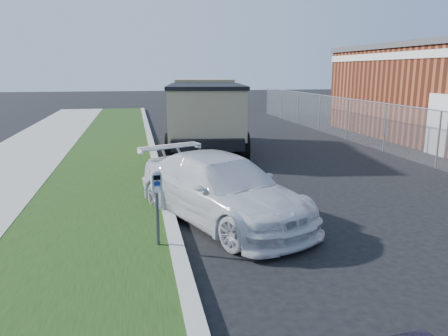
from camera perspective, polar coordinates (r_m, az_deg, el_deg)
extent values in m
plane|color=black|center=(8.92, 10.23, -7.27)|extent=(120.00, 120.00, 0.00)
cube|color=gray|center=(10.22, -7.76, -4.16)|extent=(0.25, 50.00, 0.15)
cube|color=#14360E|center=(10.26, -16.73, -4.59)|extent=(3.00, 50.00, 0.13)
plane|color=slate|center=(17.52, 20.29, 4.94)|extent=(0.00, 30.00, 30.00)
cylinder|color=#90949D|center=(17.44, 20.51, 7.87)|extent=(0.04, 30.00, 0.04)
cylinder|color=#90949D|center=(15.08, 26.22, 3.30)|extent=(0.06, 0.06, 1.80)
cylinder|color=#90949D|center=(17.52, 20.29, 4.94)|extent=(0.06, 0.06, 1.80)
cylinder|color=#90949D|center=(20.12, 15.82, 6.14)|extent=(0.06, 0.06, 1.80)
cylinder|color=#90949D|center=(22.81, 12.38, 7.04)|extent=(0.06, 0.06, 1.80)
cylinder|color=#90949D|center=(25.57, 9.67, 7.73)|extent=(0.06, 0.06, 1.80)
cylinder|color=#90949D|center=(28.38, 7.48, 8.27)|extent=(0.06, 0.06, 1.80)
cylinder|color=#90949D|center=(31.23, 5.69, 8.70)|extent=(0.06, 0.06, 1.80)
cube|color=silver|center=(19.05, 23.21, 13.43)|extent=(0.06, 14.00, 0.30)
cube|color=silver|center=(17.51, 26.11, 5.10)|extent=(0.08, 1.10, 2.20)
cylinder|color=#3F4247|center=(7.41, -8.67, -6.56)|extent=(0.07, 0.07, 0.93)
cube|color=gray|center=(7.23, -8.83, -1.87)|extent=(0.18, 0.14, 0.28)
ellipsoid|color=gray|center=(7.20, -8.87, -0.78)|extent=(0.19, 0.14, 0.11)
cube|color=black|center=(7.15, -8.76, -1.25)|extent=(0.11, 0.03, 0.07)
cube|color=navy|center=(7.18, -8.74, -2.05)|extent=(0.10, 0.02, 0.07)
cylinder|color=silver|center=(7.20, -8.71, -2.84)|extent=(0.10, 0.02, 0.10)
cube|color=#3F4247|center=(7.17, -8.74, -1.83)|extent=(0.04, 0.01, 0.05)
imported|color=silver|center=(8.91, -0.59, -2.62)|extent=(3.57, 4.93, 1.32)
cube|color=black|center=(16.60, -2.38, 4.81)|extent=(3.18, 6.88, 0.36)
cube|color=#8C7B5A|center=(18.88, -2.55, 8.36)|extent=(2.67, 2.19, 2.07)
cube|color=black|center=(18.86, -2.56, 9.61)|extent=(2.70, 2.21, 0.62)
cube|color=#8C7B5A|center=(15.68, -2.34, 7.49)|extent=(3.07, 4.65, 1.66)
cube|color=black|center=(15.63, -2.37, 10.63)|extent=(3.19, 4.77, 0.12)
cube|color=black|center=(19.95, -2.57, 5.90)|extent=(2.48, 0.50, 0.31)
cylinder|color=black|center=(18.91, -6.13, 4.99)|extent=(0.47, 1.07, 1.04)
cylinder|color=black|center=(18.95, 1.11, 5.08)|extent=(0.47, 1.07, 1.04)
cylinder|color=black|center=(16.15, -6.57, 3.68)|extent=(0.47, 1.07, 1.04)
cylinder|color=black|center=(16.19, 1.89, 3.78)|extent=(0.47, 1.07, 1.04)
cylinder|color=black|center=(14.31, -6.95, 2.52)|extent=(0.47, 1.07, 1.04)
cylinder|color=black|center=(14.36, 2.58, 2.64)|extent=(0.47, 1.07, 1.04)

